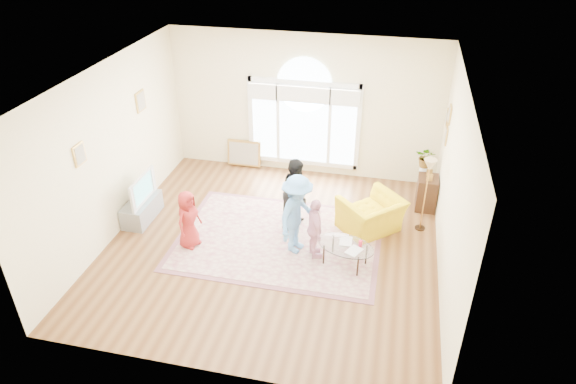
% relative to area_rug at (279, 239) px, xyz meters
% --- Properties ---
extents(ground, '(6.00, 6.00, 0.00)m').
position_rel_area_rug_xyz_m(ground, '(-0.08, -0.19, -0.01)').
color(ground, '#583419').
rests_on(ground, ground).
extents(room_shell, '(6.00, 6.00, 6.00)m').
position_rel_area_rug_xyz_m(room_shell, '(-0.07, 2.65, 1.56)').
color(room_shell, beige).
rests_on(room_shell, ground).
extents(area_rug, '(3.60, 2.60, 0.02)m').
position_rel_area_rug_xyz_m(area_rug, '(0.00, 0.00, 0.00)').
color(area_rug, '#C5B49B').
rests_on(area_rug, ground).
extents(rug_border, '(3.80, 2.80, 0.01)m').
position_rel_area_rug_xyz_m(rug_border, '(0.00, 0.00, -0.00)').
color(rug_border, '#814F59').
rests_on(rug_border, ground).
extents(tv_console, '(0.45, 1.00, 0.42)m').
position_rel_area_rug_xyz_m(tv_console, '(-2.83, 0.11, 0.20)').
color(tv_console, gray).
rests_on(tv_console, ground).
extents(television, '(0.16, 0.97, 0.56)m').
position_rel_area_rug_xyz_m(television, '(-2.82, 0.11, 0.69)').
color(television, black).
rests_on(television, tv_console).
extents(coffee_table, '(1.16, 0.93, 0.54)m').
position_rel_area_rug_xyz_m(coffee_table, '(1.31, -0.46, 0.39)').
color(coffee_table, silver).
rests_on(coffee_table, ground).
extents(armchair, '(1.43, 1.43, 0.70)m').
position_rel_area_rug_xyz_m(armchair, '(1.65, 0.70, 0.34)').
color(armchair, yellow).
rests_on(armchair, ground).
extents(side_cabinet, '(0.40, 0.50, 0.70)m').
position_rel_area_rug_xyz_m(side_cabinet, '(2.70, 1.77, 0.34)').
color(side_cabinet, black).
rests_on(side_cabinet, ground).
extents(floor_lamp, '(0.25, 0.25, 1.51)m').
position_rel_area_rug_xyz_m(floor_lamp, '(2.61, 0.97, 1.27)').
color(floor_lamp, black).
rests_on(floor_lamp, ground).
extents(plant_pedestal, '(0.20, 0.20, 0.70)m').
position_rel_area_rug_xyz_m(plant_pedestal, '(2.62, 2.25, 0.34)').
color(plant_pedestal, white).
rests_on(plant_pedestal, ground).
extents(potted_plant, '(0.49, 0.45, 0.45)m').
position_rel_area_rug_xyz_m(potted_plant, '(2.62, 2.25, 0.92)').
color(potted_plant, '#33722D').
rests_on(potted_plant, plant_pedestal).
extents(leaning_picture, '(0.80, 0.14, 0.62)m').
position_rel_area_rug_xyz_m(leaning_picture, '(-1.49, 2.71, -0.01)').
color(leaning_picture, tan).
rests_on(leaning_picture, ground).
extents(child_red, '(0.51, 0.63, 1.12)m').
position_rel_area_rug_xyz_m(child_red, '(-1.55, -0.53, 0.57)').
color(child_red, '#A22424').
rests_on(child_red, area_rug).
extents(child_black, '(0.75, 0.84, 1.42)m').
position_rel_area_rug_xyz_m(child_black, '(0.23, 0.56, 0.72)').
color(child_black, black).
rests_on(child_black, area_rug).
extents(child_pink, '(0.53, 0.74, 1.16)m').
position_rel_area_rug_xyz_m(child_pink, '(0.74, -0.35, 0.59)').
color(child_pink, '#F9ADCB').
rests_on(child_pink, area_rug).
extents(child_blue, '(0.84, 1.11, 1.52)m').
position_rel_area_rug_xyz_m(child_blue, '(0.40, -0.24, 0.77)').
color(child_blue, '#5F9FE7').
rests_on(child_blue, area_rug).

